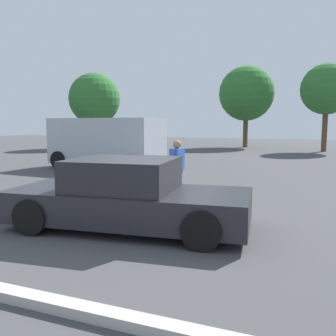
% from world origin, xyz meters
% --- Properties ---
extents(ground_plane, '(80.00, 80.00, 0.00)m').
position_xyz_m(ground_plane, '(0.00, 0.00, 0.00)').
color(ground_plane, '#424244').
extents(sedan_foreground, '(4.59, 2.27, 1.31)m').
position_xyz_m(sedan_foreground, '(-0.11, -0.14, 0.60)').
color(sedan_foreground, '#232328').
rests_on(sedan_foreground, ground_plane).
extents(dog, '(0.58, 0.43, 0.47)m').
position_xyz_m(dog, '(-2.71, 1.86, 0.30)').
color(dog, olive).
rests_on(dog, ground_plane).
extents(van_white, '(4.93, 2.43, 2.16)m').
position_xyz_m(van_white, '(-5.09, 7.35, 1.17)').
color(van_white, '#B2B7C1').
rests_on(van_white, ground_plane).
extents(pedestrian, '(0.28, 0.57, 1.53)m').
position_xyz_m(pedestrian, '(-0.09, 2.49, 0.90)').
color(pedestrian, gray).
rests_on(pedestrian, ground_plane).
extents(parking_curb, '(8.63, 0.20, 0.12)m').
position_xyz_m(parking_curb, '(0.00, -3.07, 0.06)').
color(parking_curb, '#B7B2A8').
rests_on(parking_curb, ground_plane).
extents(tree_back_left, '(3.96, 3.96, 5.80)m').
position_xyz_m(tree_back_left, '(-12.63, 18.19, 3.81)').
color(tree_back_left, brown).
rests_on(tree_back_left, ground_plane).
extents(tree_back_center, '(4.35, 4.35, 6.48)m').
position_xyz_m(tree_back_center, '(-1.79, 23.39, 4.29)').
color(tree_back_center, brown).
rests_on(tree_back_center, ground_plane).
extents(tree_back_right, '(3.45, 3.45, 5.97)m').
position_xyz_m(tree_back_right, '(4.00, 20.90, 4.22)').
color(tree_back_right, brown).
rests_on(tree_back_right, ground_plane).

